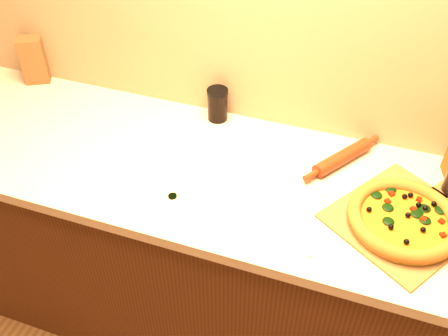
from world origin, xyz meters
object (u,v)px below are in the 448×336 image
rolling_pin (342,157)px  pizza (404,219)px  dark_jar (218,104)px  pizza_peel (405,218)px

rolling_pin → pizza: bearing=-46.6°
dark_jar → rolling_pin: bearing=-12.0°
rolling_pin → dark_jar: bearing=168.0°
pizza → pizza_peel: bearing=75.5°
pizza_peel → dark_jar: dark_jar is taller
pizza_peel → pizza: size_ratio=1.68×
pizza_peel → dark_jar: bearing=-169.8°
rolling_pin → dark_jar: (-0.49, 0.10, 0.04)m
pizza_peel → pizza: (-0.01, -0.03, 0.03)m
rolling_pin → dark_jar: 0.50m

